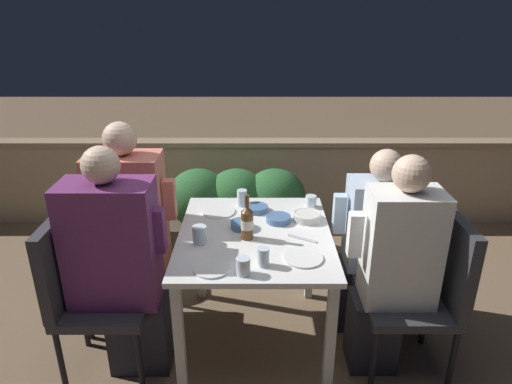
{
  "coord_description": "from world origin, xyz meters",
  "views": [
    {
      "loc": [
        0.01,
        -2.29,
        1.95
      ],
      "look_at": [
        0.0,
        0.08,
        0.97
      ],
      "focal_mm": 32.0,
      "sensor_mm": 36.0,
      "label": 1
    }
  ],
  "objects_px": {
    "person_purple_stripe": "(121,265)",
    "person_white_polo": "(394,268)",
    "chair_left_near": "(85,283)",
    "beer_bottle": "(248,222)",
    "person_coral_top": "(137,231)",
    "potted_plant": "(98,230)",
    "chair_left_far": "(105,250)",
    "person_blue_shirt": "(373,242)",
    "chair_right_near": "(431,283)",
    "chair_right_far": "(407,249)"
  },
  "relations": [
    {
      "from": "chair_right_near",
      "to": "person_white_polo",
      "type": "distance_m",
      "value": 0.23
    },
    {
      "from": "person_blue_shirt",
      "to": "person_purple_stripe",
      "type": "bearing_deg",
      "value": -165.47
    },
    {
      "from": "person_blue_shirt",
      "to": "potted_plant",
      "type": "xyz_separation_m",
      "value": [
        -1.88,
        0.5,
        -0.18
      ]
    },
    {
      "from": "chair_left_far",
      "to": "person_blue_shirt",
      "type": "relative_size",
      "value": 0.79
    },
    {
      "from": "chair_right_near",
      "to": "person_white_polo",
      "type": "bearing_deg",
      "value": -180.0
    },
    {
      "from": "person_coral_top",
      "to": "person_white_polo",
      "type": "height_order",
      "value": "person_coral_top"
    },
    {
      "from": "chair_right_far",
      "to": "person_purple_stripe",
      "type": "bearing_deg",
      "value": -167.29
    },
    {
      "from": "chair_left_near",
      "to": "chair_right_far",
      "type": "xyz_separation_m",
      "value": [
        1.86,
        0.37,
        0.0
      ]
    },
    {
      "from": "chair_left_near",
      "to": "potted_plant",
      "type": "height_order",
      "value": "chair_left_near"
    },
    {
      "from": "person_white_polo",
      "to": "potted_plant",
      "type": "bearing_deg",
      "value": 155.38
    },
    {
      "from": "chair_left_near",
      "to": "beer_bottle",
      "type": "xyz_separation_m",
      "value": [
        0.89,
        0.14,
        0.3
      ]
    },
    {
      "from": "person_blue_shirt",
      "to": "beer_bottle",
      "type": "xyz_separation_m",
      "value": [
        -0.76,
        -0.24,
        0.25
      ]
    },
    {
      "from": "chair_left_near",
      "to": "person_coral_top",
      "type": "xyz_separation_m",
      "value": [
        0.21,
        0.35,
        0.13
      ]
    },
    {
      "from": "person_white_polo",
      "to": "beer_bottle",
      "type": "relative_size",
      "value": 4.93
    },
    {
      "from": "person_coral_top",
      "to": "person_white_polo",
      "type": "relative_size",
      "value": 1.06
    },
    {
      "from": "person_purple_stripe",
      "to": "person_blue_shirt",
      "type": "height_order",
      "value": "person_purple_stripe"
    },
    {
      "from": "person_blue_shirt",
      "to": "beer_bottle",
      "type": "bearing_deg",
      "value": -162.71
    },
    {
      "from": "chair_left_far",
      "to": "chair_right_near",
      "type": "height_order",
      "value": "same"
    },
    {
      "from": "person_purple_stripe",
      "to": "chair_right_far",
      "type": "xyz_separation_m",
      "value": [
        1.65,
        0.37,
        -0.11
      ]
    },
    {
      "from": "chair_left_near",
      "to": "chair_right_near",
      "type": "relative_size",
      "value": 1.0
    },
    {
      "from": "person_coral_top",
      "to": "person_blue_shirt",
      "type": "relative_size",
      "value": 1.14
    },
    {
      "from": "person_purple_stripe",
      "to": "chair_right_near",
      "type": "bearing_deg",
      "value": 0.18
    },
    {
      "from": "person_blue_shirt",
      "to": "person_coral_top",
      "type": "bearing_deg",
      "value": -179.21
    },
    {
      "from": "person_coral_top",
      "to": "chair_right_near",
      "type": "xyz_separation_m",
      "value": [
        1.67,
        -0.35,
        -0.13
      ]
    },
    {
      "from": "person_coral_top",
      "to": "potted_plant",
      "type": "bearing_deg",
      "value": 129.99
    },
    {
      "from": "chair_right_far",
      "to": "person_blue_shirt",
      "type": "distance_m",
      "value": 0.22
    },
    {
      "from": "chair_right_near",
      "to": "chair_right_far",
      "type": "distance_m",
      "value": 0.37
    },
    {
      "from": "chair_left_far",
      "to": "person_white_polo",
      "type": "xyz_separation_m",
      "value": [
        1.67,
        -0.35,
        0.1
      ]
    },
    {
      "from": "person_purple_stripe",
      "to": "person_white_polo",
      "type": "bearing_deg",
      "value": 0.2
    },
    {
      "from": "person_purple_stripe",
      "to": "person_blue_shirt",
      "type": "distance_m",
      "value": 1.49
    },
    {
      "from": "chair_right_near",
      "to": "person_blue_shirt",
      "type": "xyz_separation_m",
      "value": [
        -0.23,
        0.37,
        0.05
      ]
    },
    {
      "from": "person_purple_stripe",
      "to": "chair_right_far",
      "type": "height_order",
      "value": "person_purple_stripe"
    },
    {
      "from": "chair_right_near",
      "to": "chair_right_far",
      "type": "bearing_deg",
      "value": 92.49
    },
    {
      "from": "chair_left_near",
      "to": "person_white_polo",
      "type": "distance_m",
      "value": 1.67
    },
    {
      "from": "person_coral_top",
      "to": "potted_plant",
      "type": "height_order",
      "value": "person_coral_top"
    },
    {
      "from": "chair_left_near",
      "to": "chair_left_far",
      "type": "relative_size",
      "value": 1.0
    },
    {
      "from": "person_purple_stripe",
      "to": "chair_left_near",
      "type": "bearing_deg",
      "value": 180.0
    },
    {
      "from": "chair_right_near",
      "to": "person_purple_stripe",
      "type": "bearing_deg",
      "value": -179.82
    },
    {
      "from": "chair_left_near",
      "to": "person_purple_stripe",
      "type": "relative_size",
      "value": 0.71
    },
    {
      "from": "person_purple_stripe",
      "to": "person_coral_top",
      "type": "xyz_separation_m",
      "value": [
        -0.0,
        0.35,
        0.02
      ]
    },
    {
      "from": "beer_bottle",
      "to": "potted_plant",
      "type": "xyz_separation_m",
      "value": [
        -1.12,
        0.74,
        -0.43
      ]
    },
    {
      "from": "person_coral_top",
      "to": "potted_plant",
      "type": "distance_m",
      "value": 0.73
    },
    {
      "from": "chair_left_near",
      "to": "beer_bottle",
      "type": "relative_size",
      "value": 3.61
    },
    {
      "from": "chair_right_far",
      "to": "person_blue_shirt",
      "type": "height_order",
      "value": "person_blue_shirt"
    },
    {
      "from": "potted_plant",
      "to": "chair_right_near",
      "type": "bearing_deg",
      "value": -22.4
    },
    {
      "from": "chair_right_near",
      "to": "potted_plant",
      "type": "xyz_separation_m",
      "value": [
        -2.11,
        0.87,
        -0.13
      ]
    },
    {
      "from": "chair_left_near",
      "to": "chair_left_far",
      "type": "height_order",
      "value": "same"
    },
    {
      "from": "person_purple_stripe",
      "to": "potted_plant",
      "type": "relative_size",
      "value": 1.95
    },
    {
      "from": "person_coral_top",
      "to": "person_white_polo",
      "type": "distance_m",
      "value": 1.5
    },
    {
      "from": "person_coral_top",
      "to": "person_blue_shirt",
      "type": "xyz_separation_m",
      "value": [
        1.44,
        0.02,
        -0.08
      ]
    }
  ]
}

